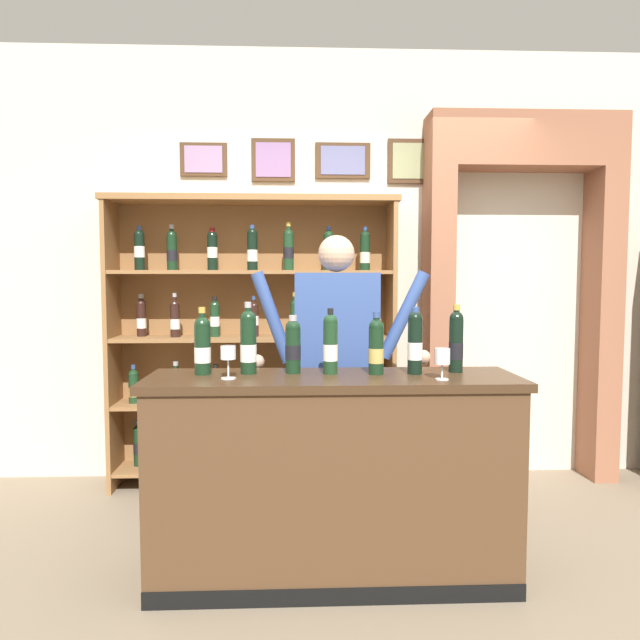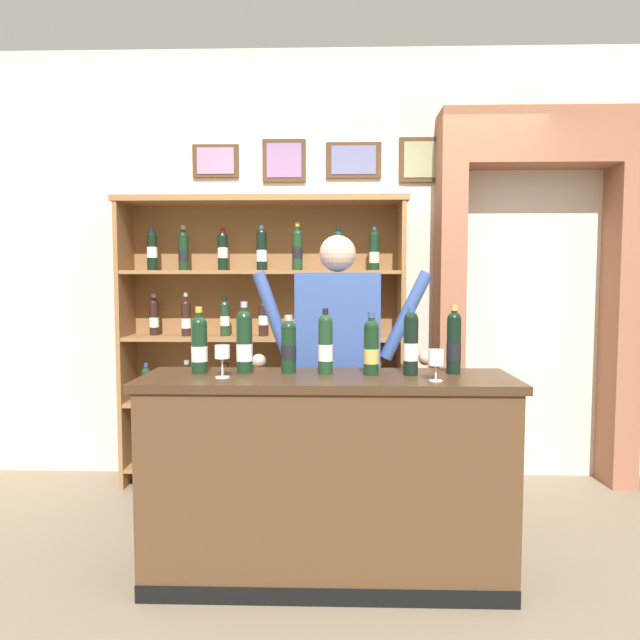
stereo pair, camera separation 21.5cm
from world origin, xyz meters
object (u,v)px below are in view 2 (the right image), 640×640
object	(u,v)px
tasting_bottle_prosecco	(325,344)
tasting_bottle_chianti	(371,346)
shopkeeper	(338,351)
wine_glass_left	(222,354)
tasting_bottle_rosso	(289,345)
tasting_bottle_super_tuscan	(411,343)
tasting_counter	(327,478)
tasting_bottle_vin_santo	(199,344)
wine_shelf	(263,335)
tasting_bottle_bianco	(244,341)
wine_glass_spare	(436,359)
tasting_bottle_grappa	(454,342)

from	to	relation	value
tasting_bottle_prosecco	tasting_bottle_chianti	xyz separation A→B (m)	(0.22, -0.02, -0.01)
shopkeeper	wine_glass_left	xyz separation A→B (m)	(-0.53, -0.55, 0.05)
tasting_bottle_rosso	tasting_bottle_super_tuscan	distance (m)	0.58
tasting_counter	tasting_bottle_super_tuscan	bearing A→B (deg)	5.70
tasting_bottle_vin_santo	tasting_bottle_chianti	bearing A→B (deg)	-2.01
wine_shelf	tasting_bottle_bianco	size ratio (longest dim) A/B	5.75
shopkeeper	wine_glass_spare	xyz separation A→B (m)	(0.43, -0.61, 0.04)
tasting_bottle_chianti	tasting_bottle_prosecco	bearing A→B (deg)	174.96
wine_shelf	shopkeeper	distance (m)	0.98
wine_glass_spare	tasting_bottle_chianti	bearing A→B (deg)	149.22
tasting_bottle_chianti	wine_glass_left	world-z (taller)	tasting_bottle_chianti
tasting_bottle_chianti	wine_glass_spare	xyz separation A→B (m)	(0.28, -0.16, -0.04)
shopkeeper	tasting_bottle_prosecco	xyz separation A→B (m)	(-0.06, -0.43, 0.09)
tasting_bottle_bianco	wine_glass_left	distance (m)	0.17
tasting_bottle_prosecco	wine_glass_left	bearing A→B (deg)	-165.92
shopkeeper	tasting_bottle_vin_santo	world-z (taller)	shopkeeper
tasting_counter	shopkeeper	size ratio (longest dim) A/B	1.04
tasting_bottle_bianco	tasting_bottle_super_tuscan	world-z (taller)	tasting_bottle_bianco
tasting_bottle_chianti	tasting_bottle_grappa	world-z (taller)	tasting_bottle_grappa
tasting_bottle_vin_santo	wine_glass_spare	world-z (taller)	tasting_bottle_vin_santo
tasting_bottle_rosso	tasting_bottle_grappa	world-z (taller)	tasting_bottle_grappa
shopkeeper	tasting_bottle_bianco	distance (m)	0.61
shopkeeper	tasting_bottle_rosso	distance (m)	0.47
tasting_bottle_super_tuscan	wine_glass_spare	distance (m)	0.20
wine_glass_left	tasting_bottle_bianco	bearing A→B (deg)	60.69
shopkeeper	tasting_bottle_vin_santo	distance (m)	0.79
tasting_bottle_chianti	wine_glass_spare	size ratio (longest dim) A/B	2.09
tasting_bottle_bianco	wine_glass_left	world-z (taller)	tasting_bottle_bianco
tasting_bottle_prosecco	wine_glass_spare	world-z (taller)	tasting_bottle_prosecco
tasting_bottle_vin_santo	tasting_bottle_bianco	size ratio (longest dim) A/B	0.93
tasting_bottle_vin_santo	wine_glass_left	world-z (taller)	tasting_bottle_vin_santo
tasting_bottle_chianti	wine_glass_left	distance (m)	0.70
wine_glass_spare	tasting_bottle_prosecco	bearing A→B (deg)	159.57
tasting_bottle_bianco	tasting_bottle_rosso	distance (m)	0.21
shopkeeper	tasting_bottle_prosecco	bearing A→B (deg)	-97.78
tasting_bottle_vin_santo	tasting_bottle_rosso	distance (m)	0.43
tasting_bottle_rosso	tasting_bottle_prosecco	distance (m)	0.18
tasting_bottle_vin_santo	wine_glass_left	distance (m)	0.19
tasting_bottle_grappa	wine_glass_spare	bearing A→B (deg)	-119.75
tasting_bottle_rosso	wine_glass_left	bearing A→B (deg)	-153.82
tasting_counter	tasting_bottle_chianti	size ratio (longest dim) A/B	5.85
tasting_bottle_bianco	tasting_bottle_grappa	distance (m)	1.01
tasting_bottle_bianco	tasting_bottle_prosecco	size ratio (longest dim) A/B	1.10
tasting_bottle_rosso	wine_glass_spare	world-z (taller)	tasting_bottle_rosso
tasting_bottle_grappa	wine_shelf	bearing A→B (deg)	130.87
tasting_bottle_super_tuscan	wine_glass_left	distance (m)	0.88
tasting_bottle_prosecco	tasting_bottle_grappa	world-z (taller)	tasting_bottle_grappa
shopkeeper	tasting_bottle_bianco	xyz separation A→B (m)	(-0.45, -0.40, 0.09)
tasting_counter	tasting_bottle_rosso	size ratio (longest dim) A/B	6.23
shopkeeper	tasting_bottle_grappa	bearing A→B (deg)	-35.92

